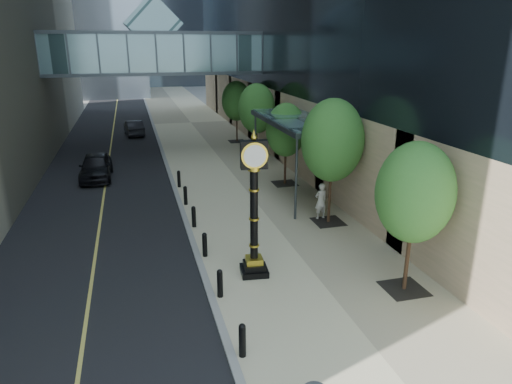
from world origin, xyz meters
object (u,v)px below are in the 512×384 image
(street_clock, at_px, (254,216))
(car_near, at_px, (96,166))
(pedestrian, at_px, (321,201))
(car_far, at_px, (134,128))

(street_clock, height_order, car_near, street_clock)
(pedestrian, bearing_deg, street_clock, 35.16)
(street_clock, relative_size, car_far, 1.26)
(car_near, relative_size, car_far, 1.12)
(car_near, bearing_deg, street_clock, -66.01)
(pedestrian, relative_size, car_far, 0.43)
(street_clock, relative_size, car_near, 1.13)
(car_near, bearing_deg, car_far, 80.54)
(street_clock, xyz_separation_m, car_far, (-3.83, 29.08, -1.63))
(street_clock, relative_size, pedestrian, 2.91)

